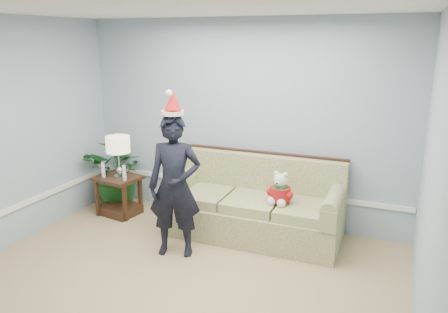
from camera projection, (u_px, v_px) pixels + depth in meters
room_shell at (133, 175)px, 3.59m from camera, size 4.54×5.04×2.74m
wainscot_trim at (112, 207)px, 5.31m from camera, size 4.49×4.99×0.06m
sofa at (255, 208)px, 5.53m from camera, size 2.16×0.96×1.01m
side_table at (119, 199)px, 6.21m from camera, size 0.65×0.57×0.56m
table_lamp at (118, 146)px, 5.96m from camera, size 0.33×0.33×0.59m
candle_pair at (114, 172)px, 6.00m from camera, size 0.40×0.05×0.21m
houseplant at (119, 171)px, 6.48m from camera, size 1.01×0.90×1.04m
man at (175, 186)px, 4.91m from camera, size 0.69×0.55×1.64m
santa_hat at (173, 104)px, 4.68m from camera, size 0.31×0.34×0.29m
teddy_bear at (280, 192)px, 5.17m from camera, size 0.28×0.30×0.40m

